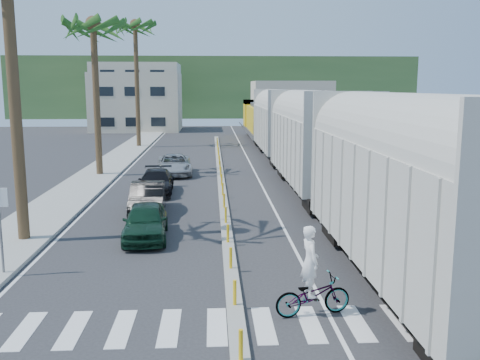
{
  "coord_description": "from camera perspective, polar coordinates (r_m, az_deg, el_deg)",
  "views": [
    {
      "loc": [
        -0.59,
        -14.77,
        6.0
      ],
      "look_at": [
        0.64,
        8.26,
        2.0
      ],
      "focal_mm": 40.0,
      "sensor_mm": 36.0,
      "label": 1
    }
  ],
  "objects": [
    {
      "name": "ground",
      "position": [
        15.95,
        -0.72,
        -12.25
      ],
      "size": [
        140.0,
        140.0,
        0.0
      ],
      "primitive_type": "plane",
      "color": "#28282B",
      "rests_on": "ground"
    },
    {
      "name": "sidewalk",
      "position": [
        40.98,
        -14.16,
        1.22
      ],
      "size": [
        3.0,
        90.0,
        0.15
      ],
      "primitive_type": "cube",
      "color": "gray",
      "rests_on": "ground"
    },
    {
      "name": "rails",
      "position": [
        43.55,
        4.34,
        1.93
      ],
      "size": [
        1.56,
        100.0,
        0.06
      ],
      "color": "black",
      "rests_on": "ground"
    },
    {
      "name": "median",
      "position": [
        35.23,
        -2.06,
        0.17
      ],
      "size": [
        0.45,
        60.0,
        0.85
      ],
      "color": "gray",
      "rests_on": "ground"
    },
    {
      "name": "crosswalk",
      "position": [
        14.12,
        -0.38,
        -15.27
      ],
      "size": [
        14.0,
        2.2,
        0.01
      ],
      "primitive_type": "cube",
      "color": "silver",
      "rests_on": "ground"
    },
    {
      "name": "lane_markings",
      "position": [
        40.25,
        -5.25,
        1.23
      ],
      "size": [
        9.42,
        90.0,
        0.01
      ],
      "color": "silver",
      "rests_on": "ground"
    },
    {
      "name": "freight_train",
      "position": [
        36.22,
        5.85,
        4.89
      ],
      "size": [
        3.0,
        60.94,
        5.85
      ],
      "color": "#B6B3A6",
      "rests_on": "ground"
    },
    {
      "name": "palm_trees",
      "position": [
        38.52,
        -14.92,
        16.69
      ],
      "size": [
        3.5,
        37.2,
        13.75
      ],
      "color": "brown",
      "rests_on": "ground"
    },
    {
      "name": "buildings",
      "position": [
        86.64,
        -7.0,
        8.68
      ],
      "size": [
        38.0,
        27.0,
        10.0
      ],
      "color": "#C3B49B",
      "rests_on": "ground"
    },
    {
      "name": "hillside",
      "position": [
        114.77,
        -2.81,
        9.82
      ],
      "size": [
        80.0,
        20.0,
        12.0
      ],
      "primitive_type": "cube",
      "color": "#385628",
      "rests_on": "ground"
    },
    {
      "name": "car_lead",
      "position": [
        21.76,
        -10.04,
        -4.36
      ],
      "size": [
        2.17,
        4.41,
        1.44
      ],
      "primitive_type": "imported",
      "rotation": [
        0.0,
        0.0,
        0.06
      ],
      "color": "#10301F",
      "rests_on": "ground"
    },
    {
      "name": "car_second",
      "position": [
        26.04,
        -9.81,
        -1.95
      ],
      "size": [
        2.05,
        4.68,
        1.49
      ],
      "primitive_type": "imported",
      "rotation": [
        0.0,
        0.0,
        0.05
      ],
      "color": "black",
      "rests_on": "ground"
    },
    {
      "name": "car_third",
      "position": [
        30.85,
        -8.95,
        -0.21
      ],
      "size": [
        2.18,
        4.8,
        1.36
      ],
      "primitive_type": "imported",
      "rotation": [
        0.0,
        0.0,
        0.03
      ],
      "color": "black",
      "rests_on": "ground"
    },
    {
      "name": "car_rear",
      "position": [
        37.49,
        -7.02,
        1.64
      ],
      "size": [
        3.16,
        5.44,
        1.41
      ],
      "primitive_type": "imported",
      "rotation": [
        0.0,
        0.0,
        0.08
      ],
      "color": "#A6A8AB",
      "rests_on": "ground"
    },
    {
      "name": "cyclist",
      "position": [
        14.56,
        7.7,
        -11.25
      ],
      "size": [
        1.55,
        2.37,
        2.46
      ],
      "rotation": [
        0.0,
        0.0,
        1.77
      ],
      "color": "#9EA0A5",
      "rests_on": "ground"
    }
  ]
}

